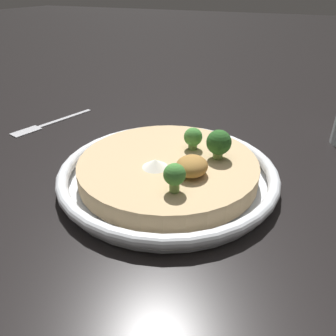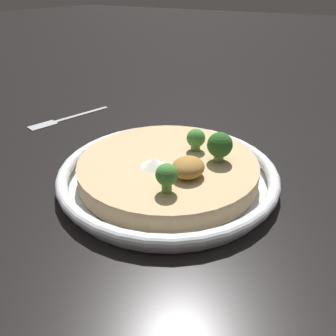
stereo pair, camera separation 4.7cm
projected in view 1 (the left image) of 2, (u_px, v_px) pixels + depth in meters
name	position (u px, v px, depth m)	size (l,w,h in m)	color
ground_plane	(168.00, 181.00, 0.48)	(6.00, 6.00, 0.00)	black
risotto_bowl	(168.00, 171.00, 0.48)	(0.32, 0.32, 0.04)	silver
cheese_sprinkle	(155.00, 163.00, 0.45)	(0.04, 0.04, 0.01)	white
crispy_onion_garnish	(192.00, 166.00, 0.42)	(0.05, 0.04, 0.03)	#A37538
broccoli_front_right	(219.00, 143.00, 0.46)	(0.04, 0.04, 0.04)	#759E4C
broccoli_right	(193.00, 138.00, 0.49)	(0.03, 0.03, 0.03)	#668E47
broccoli_front_left	(175.00, 176.00, 0.39)	(0.03, 0.03, 0.04)	#759E4C
fork_utensil	(46.00, 124.00, 0.67)	(0.18, 0.06, 0.00)	#B7B7BC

